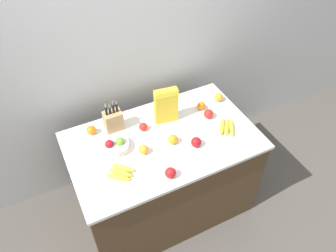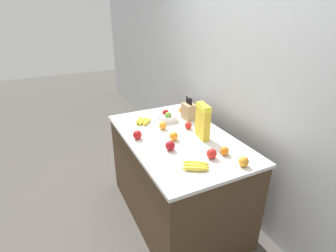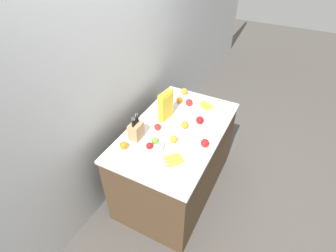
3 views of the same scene
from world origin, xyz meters
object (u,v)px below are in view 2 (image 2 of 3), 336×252
(orange_front_center, at_px, (163,126))
(orange_front_right, at_px, (225,151))
(banana_bunch_left, at_px, (196,166))
(apple_rear, at_px, (212,154))
(banana_bunch_right, at_px, (143,121))
(orange_mid_left, at_px, (174,136))
(fruit_bowl, at_px, (167,117))
(knife_block, at_px, (189,111))
(orange_front_left, at_px, (244,161))
(apple_middle, at_px, (170,146))
(apple_front, at_px, (188,125))
(cereal_box, at_px, (203,120))
(orange_mid_right, at_px, (182,110))
(apple_near_bananas, at_px, (137,135))

(orange_front_center, distance_m, orange_front_right, 0.69)
(banana_bunch_left, xyz_separation_m, apple_rear, (-0.06, 0.18, 0.02))
(banana_bunch_left, relative_size, apple_rear, 2.83)
(banana_bunch_right, height_order, orange_mid_left, orange_mid_left)
(fruit_bowl, bearing_deg, apple_rear, -0.69)
(knife_block, height_order, orange_front_left, knife_block)
(fruit_bowl, relative_size, orange_front_right, 2.91)
(banana_bunch_left, xyz_separation_m, orange_front_right, (-0.06, 0.31, 0.02))
(banana_bunch_left, relative_size, orange_front_right, 3.23)
(knife_block, bearing_deg, banana_bunch_right, -104.35)
(orange_front_right, bearing_deg, apple_middle, -125.65)
(apple_front, bearing_deg, knife_block, 149.23)
(cereal_box, relative_size, orange_mid_left, 4.13)
(banana_bunch_left, relative_size, apple_middle, 2.82)
(orange_mid_right, height_order, orange_front_right, orange_mid_right)
(orange_front_center, distance_m, orange_front_left, 0.89)
(apple_middle, distance_m, orange_front_right, 0.44)
(apple_near_bananas, xyz_separation_m, orange_front_center, (-0.08, 0.29, -0.00))
(banana_bunch_left, bearing_deg, knife_block, 153.27)
(fruit_bowl, relative_size, orange_front_left, 2.64)
(apple_rear, distance_m, orange_mid_left, 0.42)
(apple_front, distance_m, orange_front_center, 0.25)
(apple_middle, height_order, orange_front_left, apple_middle)
(apple_near_bananas, bearing_deg, apple_front, 88.51)
(orange_front_left, relative_size, orange_front_right, 1.10)
(knife_block, bearing_deg, orange_front_left, -4.77)
(orange_front_center, relative_size, orange_front_left, 0.96)
(knife_block, distance_m, banana_bunch_left, 0.92)
(orange_front_center, bearing_deg, banana_bunch_right, -153.15)
(banana_bunch_left, xyz_separation_m, apple_middle, (-0.32, -0.05, 0.02))
(fruit_bowl, xyz_separation_m, apple_rear, (0.82, -0.01, 0.00))
(cereal_box, xyz_separation_m, apple_near_bananas, (-0.23, -0.54, -0.13))
(apple_middle, bearing_deg, orange_mid_right, 144.45)
(orange_mid_left, xyz_separation_m, orange_front_right, (0.40, 0.25, -0.00))
(fruit_bowl, bearing_deg, cereal_box, 13.41)
(apple_near_bananas, distance_m, orange_front_right, 0.78)
(fruit_bowl, bearing_deg, orange_front_left, 7.82)
(knife_block, relative_size, orange_front_center, 3.74)
(banana_bunch_left, relative_size, orange_front_center, 3.04)
(knife_block, relative_size, orange_front_right, 3.98)
(orange_front_right, bearing_deg, banana_bunch_left, -78.60)
(cereal_box, bearing_deg, apple_middle, -69.27)
(banana_bunch_right, bearing_deg, banana_bunch_left, 3.25)
(banana_bunch_right, bearing_deg, fruit_bowl, 77.96)
(apple_middle, distance_m, orange_mid_right, 0.84)
(knife_block, distance_m, banana_bunch_right, 0.49)
(cereal_box, xyz_separation_m, banana_bunch_left, (0.40, -0.31, -0.16))
(cereal_box, distance_m, banana_bunch_left, 0.53)
(banana_bunch_left, height_order, banana_bunch_right, banana_bunch_right)
(fruit_bowl, relative_size, apple_front, 3.02)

